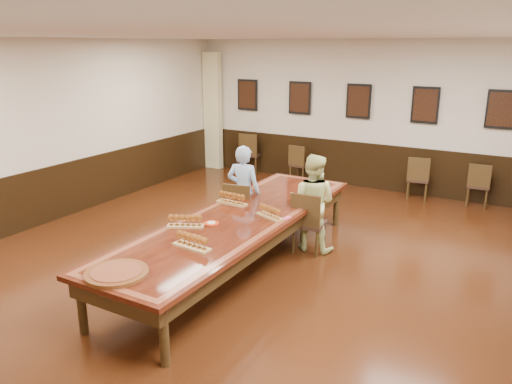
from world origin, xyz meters
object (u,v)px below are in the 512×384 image
Objects in this scene: spare_chair_a at (251,153)px; spare_chair_c at (418,178)px; chair_man at (241,210)px; conference_table at (238,227)px; spare_chair_d at (479,184)px; spare_chair_b at (300,163)px; person_man at (244,192)px; person_woman at (312,203)px; chair_woman at (309,222)px; carved_platter at (117,273)px.

spare_chair_c is at bearing 168.54° from spare_chair_a.
chair_man reaches higher than conference_table.
spare_chair_d is (1.13, 0.16, -0.02)m from spare_chair_c.
spare_chair_b is 0.96× the size of spare_chair_c.
spare_chair_b is 3.66m from person_man.
spare_chair_d is 4.17m from person_woman.
spare_chair_b is at bearing -8.62° from spare_chair_c.
chair_woman reaches higher than carved_platter.
carved_platter is at bearing 87.56° from chair_man.
spare_chair_b reaches higher than carved_platter.
chair_woman is 0.63× the size of person_man.
chair_man is 1.19m from chair_woman.
spare_chair_b is 4.00m from person_woman.
chair_woman reaches higher than conference_table.
person_man is (-0.02, 0.10, 0.29)m from chair_man.
spare_chair_b is (-1.85, 3.64, -0.05)m from chair_woman.
spare_chair_d is 0.58× the size of person_woman.
spare_chair_b is at bearing -67.21° from person_woman.
spare_chair_c is (4.09, -0.19, -0.05)m from spare_chair_a.
person_woman is at bearing 61.22° from conference_table.
carved_platter is at bearing 65.92° from spare_chair_d.
person_woman is (-0.01, 0.10, 0.27)m from chair_woman.
spare_chair_b is at bearing 164.81° from spare_chair_a.
spare_chair_d is (3.81, 0.13, -0.00)m from spare_chair_b.
chair_woman is at bearing 168.21° from person_man.
person_man is (-2.03, -3.56, 0.31)m from spare_chair_c.
spare_chair_d is 1.06× the size of carved_platter.
person_woman is (-0.84, -3.50, 0.30)m from spare_chair_c.
person_woman reaches higher than chair_woman.
spare_chair_b is 1.06× the size of carved_platter.
person_woman is (-1.97, -3.66, 0.32)m from spare_chair_d.
spare_chair_a reaches higher than spare_chair_c.
conference_table is at bearing 53.76° from chair_woman.
carved_platter is (0.40, -3.16, 0.29)m from chair_man.
person_woman reaches higher than spare_chair_d.
spare_chair_c is (2.02, 3.66, -0.03)m from chair_man.
chair_woman is at bearing 69.12° from spare_chair_c.
carved_platter is (-0.15, -2.18, 0.16)m from conference_table.
spare_chair_c is 1.04× the size of spare_chair_d.
spare_chair_b is 3.82m from spare_chair_d.
chair_man is 1.00× the size of chair_woman.
conference_table is at bearing 85.93° from carved_platter.
spare_chair_b is at bearing -67.77° from chair_woman.
chair_woman is at bearing 58.54° from conference_table.
spare_chair_b is at bearing -89.44° from person_man.
carved_platter is (0.42, -3.26, 0.01)m from person_man.
spare_chair_a is at bearing -10.60° from spare_chair_c.
chair_woman is 0.29m from person_woman.
person_woman is at bearing 178.01° from chair_man.
chair_woman reaches higher than spare_chair_c.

